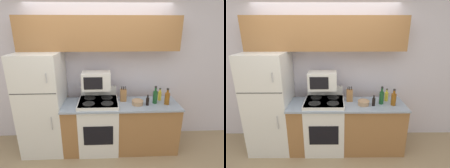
% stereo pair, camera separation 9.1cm
% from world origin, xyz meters
% --- Properties ---
extents(ground_plane, '(12.00, 12.00, 0.00)m').
position_xyz_m(ground_plane, '(0.00, 0.00, 0.00)').
color(ground_plane, tan).
extents(wall_back, '(8.00, 0.05, 2.55)m').
position_xyz_m(wall_back, '(0.00, 0.75, 1.27)').
color(wall_back, silver).
rests_on(wall_back, ground_plane).
extents(lower_cabinets, '(1.94, 0.61, 0.88)m').
position_xyz_m(lower_cabinets, '(0.35, 0.28, 0.44)').
color(lower_cabinets, '#9E6B3D').
rests_on(lower_cabinets, ground_plane).
extents(refrigerator, '(0.70, 0.74, 1.73)m').
position_xyz_m(refrigerator, '(-0.97, 0.36, 0.87)').
color(refrigerator, white).
rests_on(refrigerator, ground_plane).
extents(upper_cabinets, '(2.64, 0.32, 0.55)m').
position_xyz_m(upper_cabinets, '(0.00, 0.57, 2.01)').
color(upper_cabinets, '#9E6B3D').
rests_on(upper_cabinets, refrigerator).
extents(stove, '(0.66, 0.59, 1.10)m').
position_xyz_m(stove, '(-0.03, 0.27, 0.49)').
color(stove, white).
rests_on(stove, ground_plane).
extents(microwave, '(0.47, 0.31, 0.29)m').
position_xyz_m(microwave, '(-0.06, 0.40, 1.25)').
color(microwave, white).
rests_on(microwave, stove).
extents(knife_block, '(0.10, 0.10, 0.27)m').
position_xyz_m(knife_block, '(0.40, 0.38, 0.99)').
color(knife_block, '#9E6B3D').
rests_on(knife_block, lower_cabinets).
extents(bowl, '(0.19, 0.19, 0.08)m').
position_xyz_m(bowl, '(0.62, 0.21, 0.92)').
color(bowl, tan).
rests_on(bowl, lower_cabinets).
extents(bottle_whiskey, '(0.08, 0.08, 0.28)m').
position_xyz_m(bottle_whiskey, '(1.11, 0.20, 0.99)').
color(bottle_whiskey, brown).
rests_on(bottle_whiskey, lower_cabinets).
extents(bottle_cooking_spray, '(0.06, 0.06, 0.22)m').
position_xyz_m(bottle_cooking_spray, '(1.04, 0.38, 0.97)').
color(bottle_cooking_spray, gold).
rests_on(bottle_cooking_spray, lower_cabinets).
extents(bottle_wine_green, '(0.08, 0.08, 0.30)m').
position_xyz_m(bottle_wine_green, '(0.92, 0.26, 1.00)').
color(bottle_wine_green, '#194C23').
rests_on(bottle_wine_green, lower_cabinets).
extents(bottle_soy_sauce, '(0.05, 0.05, 0.18)m').
position_xyz_m(bottle_soy_sauce, '(0.78, 0.18, 0.95)').
color(bottle_soy_sauce, black).
rests_on(bottle_soy_sauce, lower_cabinets).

